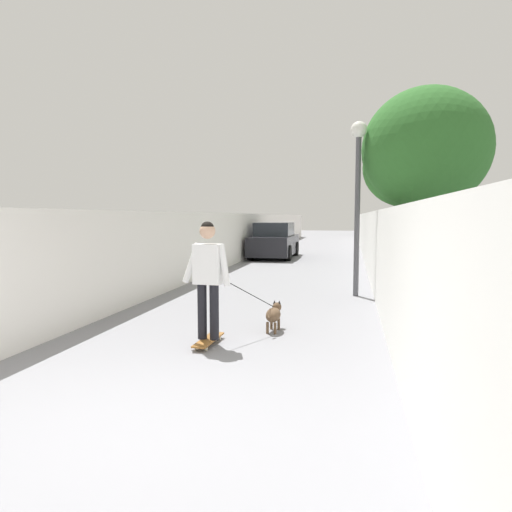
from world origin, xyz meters
name	(u,v)px	position (x,y,z in m)	size (l,w,h in m)	color
ground_plane	(301,263)	(14.00, 0.00, 0.00)	(80.00, 80.00, 0.00)	gray
wall_left	(224,240)	(12.00, 2.56, 0.96)	(48.00, 0.30, 1.92)	silver
fence_right	(372,242)	(12.00, -2.56, 0.97)	(48.00, 0.30, 1.94)	white
tree_right_near	(425,150)	(7.50, -3.48, 3.30)	(2.81, 2.81, 4.68)	#473523
tree_right_mid	(410,167)	(13.00, -3.81, 3.48)	(3.18, 3.18, 4.90)	#473523
lamp_post	(358,176)	(7.04, -2.01, 2.71)	(0.36, 0.36, 3.90)	#4C4C51
skateboard	(208,340)	(2.63, 0.07, 0.07)	(0.81, 0.23, 0.08)	brown
person_skateboarder	(208,271)	(2.63, 0.07, 1.05)	(0.24, 0.71, 1.66)	black
dog	(274,314)	(3.56, -0.70, 0.27)	(1.26, 0.90, 1.06)	brown
car_near	(274,241)	(15.96, 1.41, 0.71)	(4.04, 1.80, 1.54)	black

